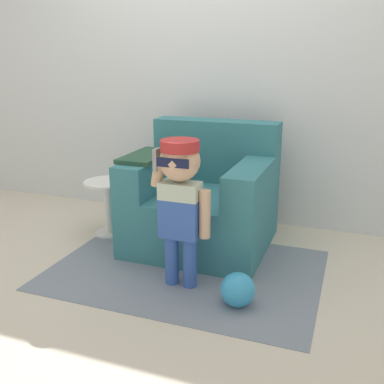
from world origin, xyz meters
The scene contains 7 objects.
ground_plane centered at (0.00, 0.00, 0.00)m, with size 10.00×10.00×0.00m, color beige.
wall_back centered at (0.00, 0.61, 1.30)m, with size 10.00×0.05×2.60m.
armchair centered at (0.22, 0.00, 0.33)m, with size 0.98×0.91×0.88m.
person_child centered at (0.30, -0.67, 0.60)m, with size 0.37×0.28×0.90m.
side_table centered at (-0.53, -0.10, 0.26)m, with size 0.36×0.36×0.43m.
rug centered at (0.26, -0.48, 0.00)m, with size 1.72×1.22×0.01m.
toy_ball centered at (0.69, -0.79, 0.10)m, with size 0.20×0.20×0.20m.
Camera 1 is at (1.23, -2.98, 1.35)m, focal length 42.00 mm.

